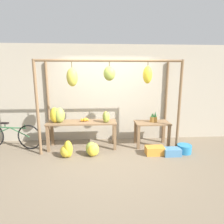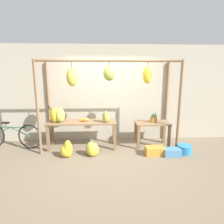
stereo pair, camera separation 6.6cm
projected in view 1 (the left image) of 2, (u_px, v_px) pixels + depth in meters
The scene contains 15 objects.
ground_plane at pixel (111, 158), 4.46m from camera, with size 20.00×20.00×0.00m, color #756651.
shop_wall_back at pixel (108, 94), 5.55m from camera, with size 8.00×0.08×2.80m.
stall_awning at pixel (107, 85), 4.63m from camera, with size 3.55×1.12×2.31m.
display_table_main at pixel (82, 126), 5.01m from camera, with size 1.83×0.55×0.73m.
display_table_side at pixel (152, 127), 5.15m from camera, with size 0.93×0.54×0.68m.
banana_pile_on_table at pixel (57, 115), 4.86m from camera, with size 0.48×0.37×0.40m.
orange_pile at pixel (85, 120), 5.00m from camera, with size 0.22×0.15×0.10m.
pineapple_cluster at pixel (153, 118), 5.11m from camera, with size 0.19×0.14×0.29m.
banana_pile_ground_left at pixel (67, 150), 4.50m from camera, with size 0.40×0.39×0.42m.
banana_pile_ground_right at pixel (93, 149), 4.58m from camera, with size 0.40×0.41×0.35m.
fruit_crate_white at pixel (155, 150), 4.67m from camera, with size 0.46×0.28×0.20m.
blue_bucket at pixel (184, 149), 4.77m from camera, with size 0.36×0.36×0.21m.
parked_bicycle at pixel (11, 136), 5.02m from camera, with size 1.72×0.39×0.71m.
papaya_pile at pixel (106, 117), 4.88m from camera, with size 0.23×0.23×0.29m.
fruit_crate_purple at pixel (172, 152), 4.62m from camera, with size 0.41×0.25×0.18m.
Camera 1 is at (-0.24, -4.13, 1.99)m, focal length 30.00 mm.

